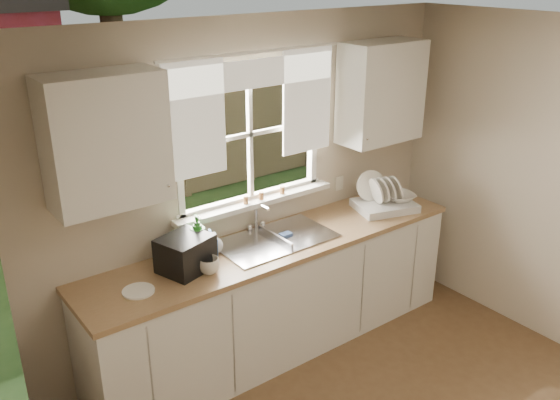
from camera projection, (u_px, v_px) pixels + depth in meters
room_walls at (487, 306)px, 2.95m from camera, size 3.62×4.02×2.50m
ceiling at (512, 45)px, 2.52m from camera, size 3.60×4.00×0.02m
window at (252, 156)px, 4.38m from camera, size 1.38×0.16×1.06m
curtains at (255, 98)px, 4.18m from camera, size 1.50×0.03×0.81m
base_cabinets at (278, 297)px, 4.54m from camera, size 3.00×0.62×0.87m
countertop at (278, 244)px, 4.37m from camera, size 3.04×0.65×0.04m
upper_cabinet_left at (106, 141)px, 3.48m from camera, size 0.70×0.33×0.80m
upper_cabinet_right at (381, 92)px, 4.75m from camera, size 0.70×0.33×0.80m
wall_outlet at (339, 183)px, 5.01m from camera, size 0.08×0.01×0.12m
sill_jars at (263, 195)px, 4.49m from camera, size 0.38×0.04×0.06m
sink at (275, 249)px, 4.41m from camera, size 0.88×0.52×0.40m
dish_rack at (384, 201)px, 4.90m from camera, size 0.56×0.48×0.31m
bowl at (400, 197)px, 4.93m from camera, size 0.30×0.30×0.06m
soap_bottle_a at (198, 238)px, 4.04m from camera, size 0.14×0.14×0.33m
soap_bottle_b at (210, 243)px, 4.13m from camera, size 0.11×0.11×0.19m
soap_bottle_c at (214, 242)px, 4.17m from camera, size 0.14×0.14×0.16m
saucer at (138, 291)px, 3.70m from camera, size 0.20×0.20×0.01m
cup at (209, 266)px, 3.90m from camera, size 0.18×0.18×0.11m
black_appliance at (185, 254)px, 3.92m from camera, size 0.39×0.37×0.24m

